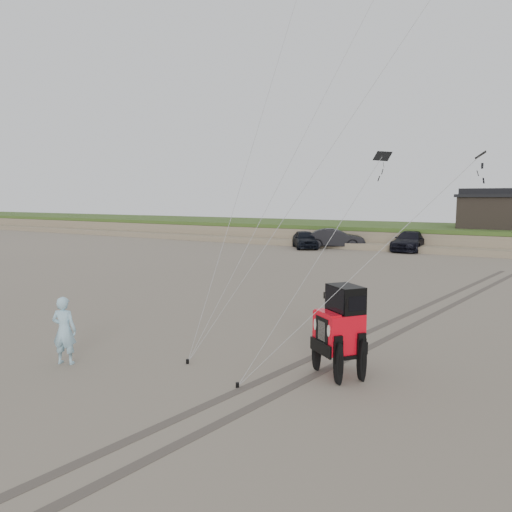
% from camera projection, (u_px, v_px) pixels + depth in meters
% --- Properties ---
extents(ground, '(160.00, 160.00, 0.00)m').
position_uv_depth(ground, '(236.00, 380.00, 11.86)').
color(ground, '#6B6054').
rests_on(ground, ground).
extents(dune_ridge, '(160.00, 14.25, 1.73)m').
position_uv_depth(dune_ridge, '(473.00, 237.00, 43.59)').
color(dune_ridge, '#7A6B54').
rests_on(dune_ridge, ground).
extents(cabin, '(6.40, 5.40, 3.35)m').
position_uv_depth(cabin, '(499.00, 210.00, 41.85)').
color(cabin, black).
rests_on(cabin, dune_ridge).
extents(truck_a, '(4.02, 4.73, 1.53)m').
position_uv_depth(truck_a, '(305.00, 239.00, 42.50)').
color(truck_a, black).
rests_on(truck_a, ground).
extents(truck_b, '(5.28, 3.72, 1.65)m').
position_uv_depth(truck_b, '(335.00, 238.00, 42.51)').
color(truck_b, black).
rests_on(truck_b, ground).
extents(truck_c, '(2.33, 5.48, 1.58)m').
position_uv_depth(truck_c, '(410.00, 241.00, 40.43)').
color(truck_c, black).
rests_on(truck_c, ground).
extents(jeep, '(4.50, 5.05, 1.78)m').
position_uv_depth(jeep, '(339.00, 340.00, 12.08)').
color(jeep, red).
rests_on(jeep, ground).
extents(man, '(0.77, 0.65, 1.79)m').
position_uv_depth(man, '(64.00, 330.00, 12.95)').
color(man, '#8BC1D7').
rests_on(man, ground).
extents(stake_main, '(0.08, 0.08, 0.12)m').
position_uv_depth(stake_main, '(187.00, 361.00, 13.04)').
color(stake_main, black).
rests_on(stake_main, ground).
extents(stake_aux, '(0.08, 0.08, 0.12)m').
position_uv_depth(stake_aux, '(237.00, 385.00, 11.40)').
color(stake_aux, black).
rests_on(stake_aux, ground).
extents(tire_tracks, '(5.22, 29.74, 0.01)m').
position_uv_depth(tire_tracks, '(408.00, 320.00, 17.62)').
color(tire_tracks, '#4C443D').
rests_on(tire_tracks, ground).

